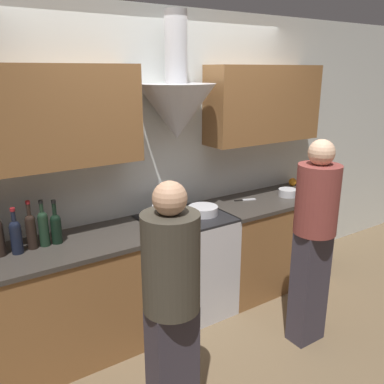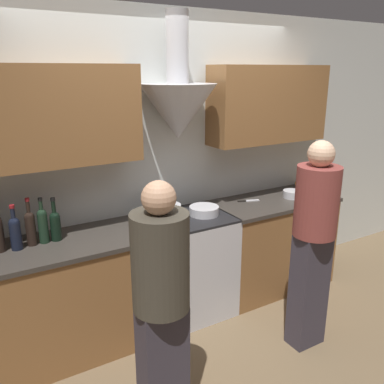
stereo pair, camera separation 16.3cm
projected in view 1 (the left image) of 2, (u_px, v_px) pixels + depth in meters
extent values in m
plane|color=brown|center=(205.00, 328.00, 3.46)|extent=(12.00, 12.00, 0.00)
cube|color=silver|center=(165.00, 165.00, 3.59)|extent=(8.40, 0.06, 2.60)
cone|color=silver|center=(177.00, 112.00, 3.28)|extent=(0.63, 0.63, 0.44)
cylinder|color=silver|center=(176.00, 47.00, 3.14)|extent=(0.18, 0.18, 0.55)
cube|color=brown|center=(30.00, 118.00, 2.70)|extent=(1.51, 0.32, 0.70)
cube|color=brown|center=(264.00, 104.00, 3.81)|extent=(1.20, 0.32, 0.70)
cube|color=brown|center=(56.00, 307.00, 2.98)|extent=(1.51, 0.60, 0.87)
cube|color=#38332D|center=(50.00, 251.00, 2.85)|extent=(1.54, 0.62, 0.03)
cube|color=brown|center=(267.00, 243.00, 4.09)|extent=(1.20, 0.60, 0.87)
cube|color=#38332D|center=(270.00, 200.00, 3.96)|extent=(1.22, 0.62, 0.03)
cube|color=silver|center=(186.00, 267.00, 3.57)|extent=(0.75, 0.60, 0.89)
cube|color=black|center=(205.00, 285.00, 3.35)|extent=(0.52, 0.01, 0.40)
cube|color=black|center=(186.00, 218.00, 3.44)|extent=(0.75, 0.60, 0.02)
cube|color=silver|center=(169.00, 216.00, 3.67)|extent=(0.75, 0.06, 0.10)
cylinder|color=black|center=(16.00, 240.00, 2.74)|extent=(0.08, 0.08, 0.20)
sphere|color=black|center=(15.00, 226.00, 2.71)|extent=(0.07, 0.07, 0.07)
cylinder|color=black|center=(13.00, 217.00, 2.70)|extent=(0.03, 0.03, 0.09)
cylinder|color=maroon|center=(12.00, 210.00, 2.68)|extent=(0.03, 0.03, 0.02)
cylinder|color=black|center=(32.00, 234.00, 2.82)|extent=(0.07, 0.07, 0.21)
sphere|color=black|center=(30.00, 219.00, 2.78)|extent=(0.07, 0.07, 0.07)
cylinder|color=black|center=(29.00, 211.00, 2.77)|extent=(0.03, 0.03, 0.10)
cylinder|color=maroon|center=(28.00, 202.00, 2.75)|extent=(0.03, 0.03, 0.02)
cylinder|color=black|center=(44.00, 231.00, 2.86)|extent=(0.07, 0.07, 0.22)
sphere|color=black|center=(42.00, 216.00, 2.83)|extent=(0.07, 0.07, 0.07)
cylinder|color=black|center=(41.00, 209.00, 2.81)|extent=(0.03, 0.03, 0.08)
cylinder|color=black|center=(41.00, 202.00, 2.80)|extent=(0.03, 0.03, 0.02)
cylinder|color=black|center=(56.00, 231.00, 2.91)|extent=(0.08, 0.08, 0.18)
sphere|color=black|center=(55.00, 219.00, 2.88)|extent=(0.07, 0.07, 0.07)
cylinder|color=black|center=(54.00, 210.00, 2.86)|extent=(0.03, 0.03, 0.10)
cylinder|color=black|center=(53.00, 202.00, 2.84)|extent=(0.03, 0.03, 0.02)
cylinder|color=silver|center=(167.00, 213.00, 3.35)|extent=(0.24, 0.24, 0.13)
cylinder|color=silver|center=(203.00, 210.00, 3.50)|extent=(0.26, 0.26, 0.07)
sphere|color=orange|center=(293.00, 182.00, 4.36)|extent=(0.08, 0.08, 0.08)
cylinder|color=silver|center=(287.00, 193.00, 4.01)|extent=(0.18, 0.18, 0.07)
cube|color=silver|center=(249.00, 200.00, 3.90)|extent=(0.14, 0.08, 0.01)
cube|color=black|center=(239.00, 200.00, 3.87)|extent=(0.08, 0.05, 0.01)
cube|color=#38333D|center=(173.00, 367.00, 2.42)|extent=(0.28, 0.18, 0.81)
cylinder|color=#3D382D|center=(171.00, 263.00, 2.22)|extent=(0.33, 0.33, 0.57)
sphere|color=tan|center=(170.00, 198.00, 2.12)|extent=(0.19, 0.19, 0.19)
cube|color=#38333D|center=(309.00, 287.00, 3.20)|extent=(0.27, 0.17, 0.93)
cylinder|color=brown|center=(317.00, 199.00, 2.99)|extent=(0.32, 0.32, 0.53)
sphere|color=#E0B28E|center=(322.00, 153.00, 2.89)|extent=(0.19, 0.19, 0.19)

